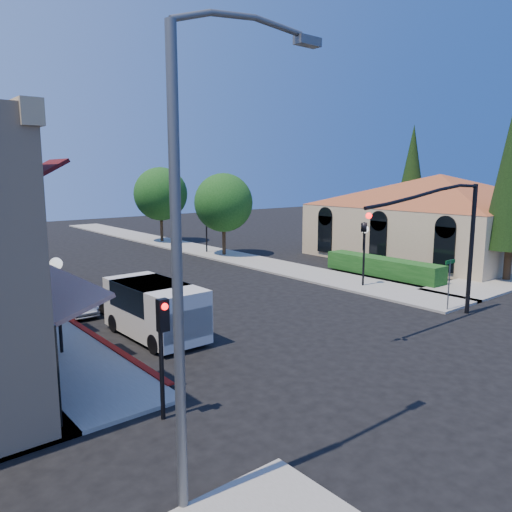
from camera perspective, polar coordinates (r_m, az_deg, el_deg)
ground at (r=18.19m, az=15.14°, el=-11.76°), size 120.00×120.00×0.00m
sidewalk_right at (r=43.62m, az=-7.57°, el=0.93°), size 3.50×50.00×0.12m
curb_red_strip at (r=20.11m, az=-16.90°, el=-9.76°), size 0.25×10.00×0.06m
mission_building at (r=41.83m, az=20.13°, el=5.16°), size 30.12×30.12×6.40m
hedge at (r=32.40m, az=14.25°, el=-2.36°), size 1.40×8.00×1.10m
conifer_far at (r=50.27m, az=17.39°, el=8.92°), size 3.20×3.20×11.00m
street_tree_a at (r=39.07m, az=-3.73°, el=6.10°), size 4.56×4.56×6.48m
street_tree_b at (r=47.53m, az=-10.85°, el=6.98°), size 4.94×4.94×7.02m
signal_mast_arm at (r=22.88m, az=21.09°, el=2.83°), size 8.01×0.39×6.00m
secondary_signal at (r=13.26m, az=-10.66°, el=-9.02°), size 0.28×0.42×3.32m
cobra_streetlight at (r=9.14m, az=-7.19°, el=1.74°), size 3.60×0.25×9.31m
street_name_sign at (r=25.00m, az=21.23°, el=-2.21°), size 0.80×0.06×2.50m
lamppost_left_near at (r=18.87m, az=-21.78°, el=-2.67°), size 0.44×0.44×3.57m
lamppost_right_near at (r=28.83m, az=12.29°, el=1.79°), size 0.44×0.44×3.57m
lamppost_right_far at (r=40.65m, az=-5.70°, el=4.15°), size 0.44×0.44×3.57m
white_van at (r=20.23m, az=-11.40°, el=-5.68°), size 2.25×4.96×2.18m
parked_car_a at (r=24.27m, az=-16.04°, el=-5.06°), size 1.67×3.34×1.09m
parked_car_b at (r=24.69m, az=-19.96°, el=-5.06°), size 1.15×3.22×1.06m
parked_car_c at (r=36.35m, az=-24.27°, el=-0.73°), size 1.69×3.95×1.13m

